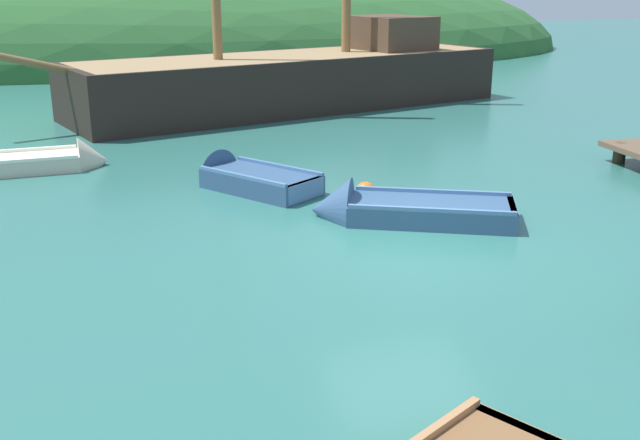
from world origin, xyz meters
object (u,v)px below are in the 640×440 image
at_px(rowboat_portside, 244,181).
at_px(buoy_orange, 366,192).
at_px(sailing_ship, 296,88).
at_px(rowboat_far, 396,213).
at_px(rowboat_outer_left, 47,164).

distance_m(rowboat_portside, buoy_orange, 2.47).
bearing_deg(sailing_ship, rowboat_far, 66.95).
height_order(sailing_ship, buoy_orange, sailing_ship).
height_order(sailing_ship, rowboat_outer_left, sailing_ship).
distance_m(sailing_ship, rowboat_portside, 9.85).
bearing_deg(sailing_ship, buoy_orange, 66.32).
bearing_deg(rowboat_portside, rowboat_outer_left, 20.19).
bearing_deg(rowboat_portside, buoy_orange, -150.00).
bearing_deg(rowboat_outer_left, rowboat_far, -46.18).
distance_m(rowboat_far, buoy_orange, 1.82).
relative_size(rowboat_portside, buoy_orange, 7.12).
relative_size(rowboat_far, rowboat_outer_left, 1.18).
bearing_deg(rowboat_far, buoy_orange, -67.38).
height_order(sailing_ship, rowboat_portside, sailing_ship).
relative_size(sailing_ship, buoy_orange, 39.14).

